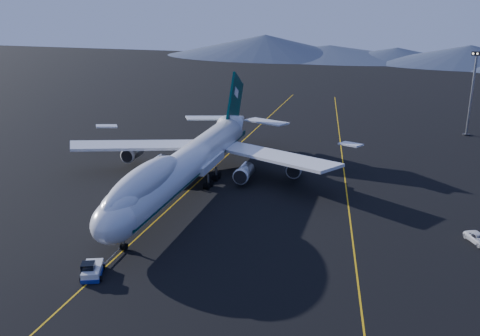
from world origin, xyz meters
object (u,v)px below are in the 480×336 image
(pushback_tug, at_px, (93,271))
(service_van, at_px, (479,239))
(boeing_747, at_px, (187,163))
(floodlight_mast, at_px, (472,94))

(pushback_tug, height_order, service_van, pushback_tug)
(pushback_tug, relative_size, service_van, 1.04)
(boeing_747, distance_m, floodlight_mast, 85.22)
(pushback_tug, xyz_separation_m, floodlight_mast, (58.04, 97.34, 10.82))
(pushback_tug, relative_size, floodlight_mast, 0.25)
(boeing_747, distance_m, pushback_tug, 35.18)
(floodlight_mast, bearing_deg, boeing_747, -132.66)
(boeing_747, xyz_separation_m, floodlight_mast, (57.62, 62.54, 5.69))
(service_van, xyz_separation_m, floodlight_mast, (5.25, 71.37, 10.76))
(service_van, bearing_deg, floodlight_mast, 56.76)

